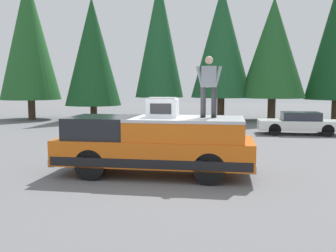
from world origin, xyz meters
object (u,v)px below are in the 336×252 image
Objects in this scene: pickup_truck at (155,144)px; person_on_truck_bed at (209,85)px; compressor_unit at (163,107)px; parked_car_white at (299,123)px.

pickup_truck is 3.28× the size of person_on_truck_bed.
pickup_truck is at bearing 84.94° from compressor_unit.
person_on_truck_bed is at bearing 156.87° from parked_car_white.
parked_car_white is (9.90, -5.67, -0.29)m from pickup_truck.
compressor_unit is 0.50× the size of person_on_truck_bed.
person_on_truck_bed reaches higher than compressor_unit.
person_on_truck_bed is (0.12, -1.50, 1.68)m from pickup_truck.
compressor_unit is 0.20× the size of parked_car_white.
parked_car_white is at bearing -28.77° from compressor_unit.
compressor_unit is 11.39m from parked_car_white.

